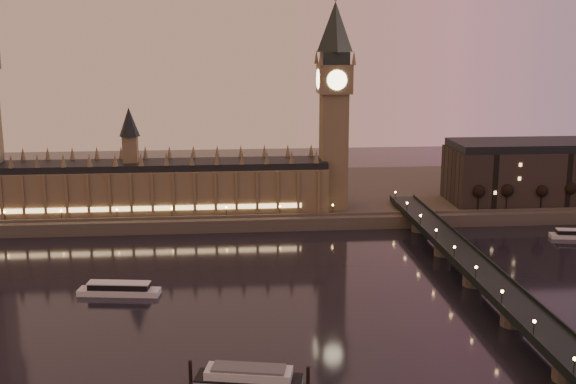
# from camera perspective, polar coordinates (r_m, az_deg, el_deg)

# --- Properties ---
(ground) EXTENTS (700.00, 700.00, 0.00)m
(ground) POSITION_cam_1_polar(r_m,az_deg,el_deg) (249.91, -4.73, -9.50)
(ground) COLOR black
(ground) RESTS_ON ground
(far_embankment) EXTENTS (560.00, 130.00, 6.00)m
(far_embankment) POSITION_cam_1_polar(r_m,az_deg,el_deg) (408.02, -0.71, -0.27)
(far_embankment) COLOR #423D35
(far_embankment) RESTS_ON ground
(palace_of_westminster) EXTENTS (180.00, 26.62, 52.00)m
(palace_of_westminster) POSITION_cam_1_polar(r_m,az_deg,el_deg) (362.13, -11.31, 0.86)
(palace_of_westminster) COLOR brown
(palace_of_westminster) RESTS_ON ground
(big_ben) EXTENTS (17.68, 17.68, 104.00)m
(big_ben) POSITION_cam_1_polar(r_m,az_deg,el_deg) (358.01, 3.68, 7.78)
(big_ben) COLOR brown
(big_ben) RESTS_ON ground
(westminster_bridge) EXTENTS (13.20, 260.00, 15.30)m
(westminster_bridge) POSITION_cam_1_polar(r_m,az_deg,el_deg) (264.35, 15.70, -7.41)
(westminster_bridge) COLOR black
(westminster_bridge) RESTS_ON ground
(bare_tree_0) EXTENTS (5.97, 5.97, 12.14)m
(bare_tree_0) POSITION_cam_1_polar(r_m,az_deg,el_deg) (371.33, 14.74, -0.07)
(bare_tree_0) COLOR black
(bare_tree_0) RESTS_ON ground
(bare_tree_1) EXTENTS (5.97, 5.97, 12.14)m
(bare_tree_1) POSITION_cam_1_polar(r_m,az_deg,el_deg) (377.29, 17.12, -0.02)
(bare_tree_1) COLOR black
(bare_tree_1) RESTS_ON ground
(bare_tree_2) EXTENTS (5.97, 5.97, 12.14)m
(bare_tree_2) POSITION_cam_1_polar(r_m,az_deg,el_deg) (383.88, 19.44, 0.03)
(bare_tree_2) COLOR black
(bare_tree_2) RESTS_ON ground
(bare_tree_3) EXTENTS (5.97, 5.97, 12.14)m
(bare_tree_3) POSITION_cam_1_polar(r_m,az_deg,el_deg) (391.08, 21.66, 0.07)
(bare_tree_3) COLOR black
(bare_tree_3) RESTS_ON ground
(cruise_boat_a) EXTENTS (30.25, 10.45, 4.74)m
(cruise_boat_a) POSITION_cam_1_polar(r_m,az_deg,el_deg) (271.71, -13.20, -7.48)
(cruise_boat_a) COLOR silver
(cruise_boat_a) RESTS_ON ground
(cruise_boat_b) EXTENTS (23.67, 9.86, 4.25)m
(cruise_boat_b) POSITION_cam_1_polar(r_m,az_deg,el_deg) (360.05, 21.77, -3.12)
(cruise_boat_b) COLOR silver
(cruise_boat_b) RESTS_ON ground
(moored_barge) EXTENTS (32.58, 13.74, 6.10)m
(moored_barge) POSITION_cam_1_polar(r_m,az_deg,el_deg) (200.83, -3.12, -14.44)
(moored_barge) COLOR #829AA6
(moored_barge) RESTS_ON ground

